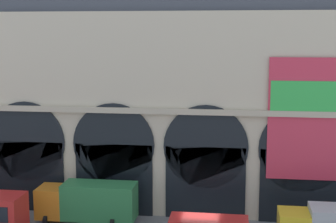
% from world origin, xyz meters
% --- Properties ---
extents(station_building, '(44.65, 4.41, 19.99)m').
position_xyz_m(station_building, '(0.06, 7.00, 9.62)').
color(station_building, beige).
rests_on(station_building, ground).
extents(box_truck_midwest, '(7.50, 2.91, 3.12)m').
position_xyz_m(box_truck_midwest, '(-8.72, 2.80, 1.70)').
color(box_truck_midwest, orange).
rests_on(box_truck_midwest, ground).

